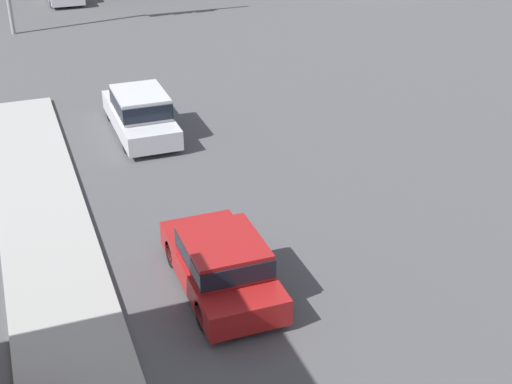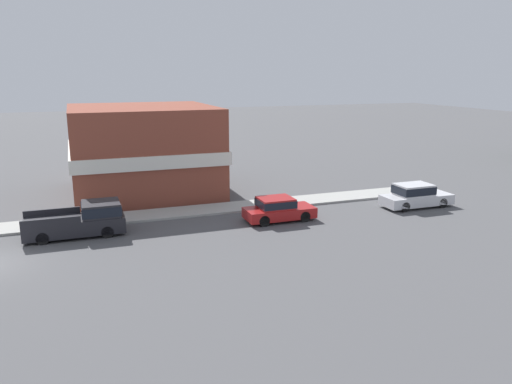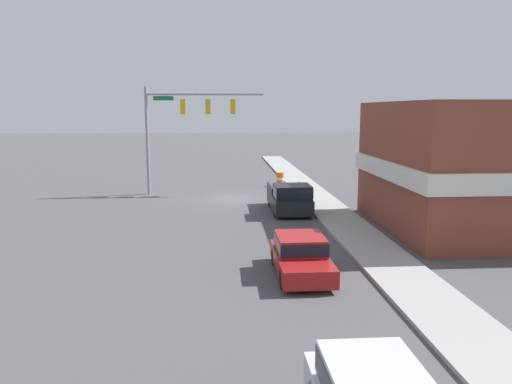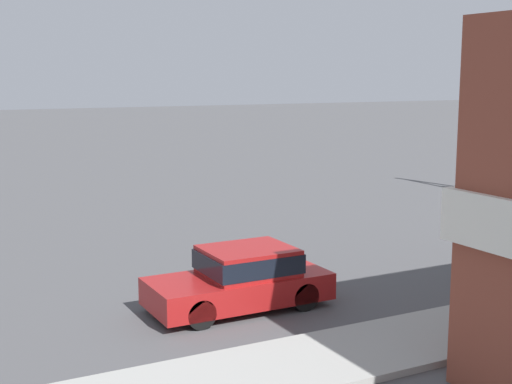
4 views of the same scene
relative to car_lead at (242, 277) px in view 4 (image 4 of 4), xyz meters
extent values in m
cylinder|color=black|center=(-0.82, 1.41, -0.42)|extent=(0.22, 0.66, 0.66)
cylinder|color=black|center=(0.82, 1.41, -0.42)|extent=(0.22, 0.66, 0.66)
cylinder|color=black|center=(-0.82, -1.20, -0.42)|extent=(0.22, 0.66, 0.66)
cylinder|color=black|center=(0.82, -1.20, -0.42)|extent=(0.22, 0.66, 0.66)
cube|color=maroon|center=(0.00, 0.11, -0.26)|extent=(1.85, 4.22, 0.62)
cube|color=maroon|center=(0.00, -0.15, 0.37)|extent=(1.70, 2.03, 0.63)
cube|color=black|center=(0.00, -0.15, 0.37)|extent=(1.72, 2.11, 0.44)
camera|label=1|loc=(-4.07, -13.12, 9.10)|focal=50.00mm
camera|label=2|loc=(26.84, -11.23, 8.01)|focal=35.00mm
camera|label=3|loc=(2.89, 17.44, 5.23)|focal=35.00mm
camera|label=4|loc=(-14.33, 7.20, 4.66)|focal=50.00mm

